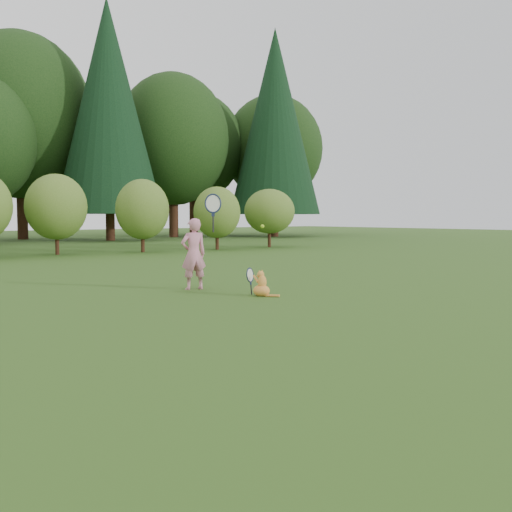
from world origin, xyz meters
TOP-DOWN VIEW (x-y plane):
  - ground at (0.00, 0.00)m, footprint 100.00×100.00m
  - shrub_row at (0.00, 13.00)m, footprint 28.00×3.00m
  - child at (-0.01, 2.35)m, footprint 0.75×0.49m
  - cat at (0.39, 0.89)m, footprint 0.33×0.58m
  - tennis_ball at (0.22, 0.66)m, footprint 0.06×0.06m

SIDE VIEW (x-z plane):
  - ground at x=0.00m, z-range 0.00..0.00m
  - cat at x=0.39m, z-range -0.08..0.54m
  - child at x=-0.01m, z-range -0.30..1.69m
  - tennis_ball at x=0.22m, z-range 1.17..1.23m
  - shrub_row at x=0.00m, z-range 0.00..2.80m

